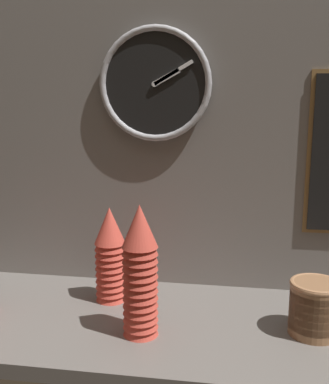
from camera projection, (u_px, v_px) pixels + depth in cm
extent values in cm
cube|color=slate|center=(192.00, 327.00, 132.00)|extent=(160.00, 56.00, 4.00)
cube|color=slate|center=(203.00, 121.00, 146.07)|extent=(160.00, 3.00, 105.00)
cone|color=#DB4C3D|center=(111.00, 282.00, 143.59)|extent=(9.13, 9.13, 10.97)
cone|color=#DB4C3D|center=(111.00, 276.00, 143.18)|extent=(9.13, 9.13, 10.97)
cone|color=#DB4C3D|center=(111.00, 270.00, 142.76)|extent=(9.13, 9.13, 10.97)
cone|color=#DB4C3D|center=(110.00, 264.00, 142.35)|extent=(9.13, 9.13, 10.97)
cone|color=#DB4C3D|center=(110.00, 257.00, 141.93)|extent=(9.13, 9.13, 10.97)
cone|color=#DB4C3D|center=(110.00, 251.00, 141.52)|extent=(9.13, 9.13, 10.97)
cone|color=#DB4C3D|center=(110.00, 245.00, 141.10)|extent=(9.13, 9.13, 10.97)
cone|color=#DB4C3D|center=(110.00, 238.00, 140.69)|extent=(9.13, 9.13, 10.97)
cone|color=#DB4C3D|center=(110.00, 232.00, 140.27)|extent=(9.13, 9.13, 10.97)
cone|color=#DB4C3D|center=(110.00, 225.00, 139.86)|extent=(9.13, 9.13, 10.97)
cone|color=#DB4C3D|center=(141.00, 314.00, 123.25)|extent=(9.13, 9.13, 10.97)
cone|color=#DB4C3D|center=(141.00, 307.00, 122.84)|extent=(9.13, 9.13, 10.97)
cone|color=#DB4C3D|center=(140.00, 300.00, 122.42)|extent=(9.13, 9.13, 10.97)
cone|color=#DB4C3D|center=(140.00, 293.00, 122.01)|extent=(9.13, 9.13, 10.97)
cone|color=#DB4C3D|center=(140.00, 286.00, 121.59)|extent=(9.13, 9.13, 10.97)
cone|color=#DB4C3D|center=(140.00, 278.00, 121.18)|extent=(9.13, 9.13, 10.97)
cone|color=#DB4C3D|center=(140.00, 271.00, 120.76)|extent=(9.13, 9.13, 10.97)
cone|color=#DB4C3D|center=(140.00, 264.00, 120.35)|extent=(9.13, 9.13, 10.97)
cone|color=#DB4C3D|center=(140.00, 256.00, 119.93)|extent=(9.13, 9.13, 10.97)
cone|color=#DB4C3D|center=(140.00, 249.00, 119.52)|extent=(9.13, 9.13, 10.97)
cone|color=#DB4C3D|center=(140.00, 241.00, 119.10)|extent=(9.13, 9.13, 10.97)
cone|color=#DB4C3D|center=(140.00, 234.00, 118.69)|extent=(9.13, 9.13, 10.97)
cone|color=#DB4C3D|center=(140.00, 226.00, 118.27)|extent=(9.13, 9.13, 10.97)
cylinder|color=#996B47|center=(313.00, 326.00, 124.29)|extent=(12.96, 12.96, 3.90)
cylinder|color=#996B47|center=(314.00, 319.00, 123.86)|extent=(12.96, 12.96, 3.90)
cylinder|color=#996B47|center=(315.00, 312.00, 123.43)|extent=(12.96, 12.96, 3.90)
cylinder|color=#996B47|center=(315.00, 304.00, 123.00)|extent=(12.96, 12.96, 3.90)
cylinder|color=#996B47|center=(316.00, 297.00, 122.57)|extent=(12.96, 12.96, 3.90)
cylinder|color=#996B47|center=(316.00, 290.00, 122.13)|extent=(12.96, 12.96, 3.90)
torus|color=tan|center=(316.00, 285.00, 121.85)|extent=(13.33, 13.33, 1.41)
cylinder|color=black|center=(155.00, 84.00, 143.44)|extent=(33.38, 1.80, 33.38)
torus|color=#B2B2B7|center=(155.00, 84.00, 142.65)|extent=(34.03, 1.98, 34.03)
cube|color=white|center=(167.00, 77.00, 141.20)|extent=(8.05, 0.60, 5.31)
cube|color=white|center=(173.00, 73.00, 140.63)|extent=(11.81, 0.60, 7.40)
cylinder|color=white|center=(155.00, 84.00, 142.18)|extent=(1.67, 0.60, 1.67)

